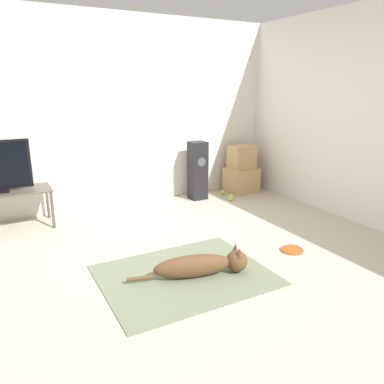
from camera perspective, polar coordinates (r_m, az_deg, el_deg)
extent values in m
plane|color=#BCB29E|center=(3.57, -3.89, -11.34)|extent=(12.00, 12.00, 0.00)
cube|color=silver|center=(5.18, -14.06, 11.49)|extent=(8.00, 0.06, 2.55)
cube|color=silver|center=(4.87, 25.37, 10.20)|extent=(0.06, 8.00, 2.55)
cube|color=slate|center=(3.42, -1.12, -12.53)|extent=(1.46, 1.16, 0.01)
ellipsoid|color=brown|center=(3.33, 0.16, -11.22)|extent=(0.72, 0.34, 0.20)
sphere|color=brown|center=(3.45, 6.82, -10.40)|extent=(0.19, 0.19, 0.19)
cone|color=brown|center=(3.45, 6.64, -8.41)|extent=(0.06, 0.06, 0.09)
cone|color=brown|center=(3.36, 7.29, -9.13)|extent=(0.06, 0.06, 0.09)
cylinder|color=brown|center=(3.29, -7.93, -12.89)|extent=(0.23, 0.09, 0.03)
cylinder|color=#DB511E|center=(4.01, 14.98, -8.55)|extent=(0.23, 0.23, 0.02)
torus|color=#DB511E|center=(4.01, 14.99, -8.46)|extent=(0.23, 0.23, 0.02)
cube|color=tan|center=(5.99, 7.49, 1.85)|extent=(0.47, 0.39, 0.38)
cube|color=tan|center=(5.92, 7.58, 5.33)|extent=(0.37, 0.31, 0.35)
cube|color=black|center=(5.51, 0.86, 3.27)|extent=(0.23, 0.23, 0.85)
cylinder|color=#4C4C51|center=(5.38, 1.48, 4.58)|extent=(0.13, 0.00, 0.13)
cylinder|color=brown|center=(4.69, -20.46, -2.60)|extent=(0.04, 0.04, 0.45)
cylinder|color=brown|center=(5.08, -21.13, -1.31)|extent=(0.04, 0.04, 0.45)
sphere|color=#C6E033|center=(5.52, 5.98, -1.01)|extent=(0.07, 0.07, 0.07)
sphere|color=#C6E033|center=(5.84, 4.70, -0.04)|extent=(0.07, 0.07, 0.07)
sphere|color=#C6E033|center=(5.66, 6.00, -0.58)|extent=(0.07, 0.07, 0.07)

